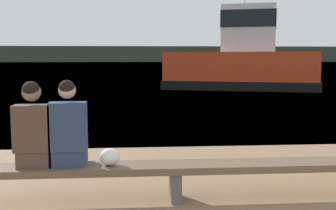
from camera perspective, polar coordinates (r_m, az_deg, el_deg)
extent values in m
plane|color=teal|center=(127.70, -4.04, 5.70)|extent=(240.00, 240.00, 0.00)
cube|color=#384233|center=(162.61, -4.18, 6.88)|extent=(600.00, 12.00, 5.81)
cube|color=brown|center=(4.96, 0.98, -8.43)|extent=(8.32, 0.44, 0.08)
cube|color=#515156|center=(5.02, 0.97, -10.80)|extent=(0.12, 0.37, 0.35)
cube|color=#4C382D|center=(5.11, -17.44, -6.72)|extent=(0.36, 0.42, 0.18)
cube|color=#4C382D|center=(4.94, -17.85, -3.00)|extent=(0.41, 0.22, 0.52)
sphere|color=#846047|center=(4.90, -18.02, 1.69)|extent=(0.21, 0.21, 0.21)
sphere|color=black|center=(4.88, -18.07, 1.98)|extent=(0.19, 0.19, 0.19)
cube|color=navy|center=(5.04, -13.09, -6.78)|extent=(0.36, 0.42, 0.18)
cube|color=navy|center=(4.87, -13.39, -2.86)|extent=(0.41, 0.22, 0.55)
sphere|color=tan|center=(4.82, -13.51, 1.98)|extent=(0.19, 0.19, 0.19)
sphere|color=black|center=(4.80, -13.55, 2.25)|extent=(0.18, 0.18, 0.18)
ellipsoid|color=white|center=(4.90, -7.89, -6.97)|extent=(0.23, 0.20, 0.20)
cube|color=red|center=(22.60, 9.80, 4.61)|extent=(8.31, 5.41, 1.94)
cube|color=black|center=(22.63, 9.77, 2.75)|extent=(8.50, 5.58, 0.46)
cube|color=silver|center=(22.61, 10.90, 10.09)|extent=(3.16, 2.62, 2.40)
cube|color=black|center=(22.64, 10.93, 11.30)|extent=(3.23, 2.70, 0.86)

